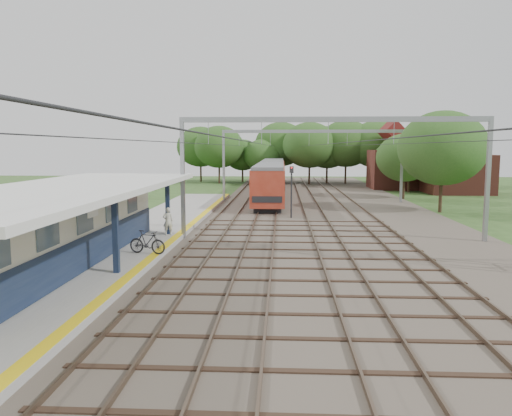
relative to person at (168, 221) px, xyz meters
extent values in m
plane|color=#2D4C1E|center=(5.81, -14.62, -1.14)|extent=(160.00, 160.00, 0.00)
cube|color=#473D33|center=(9.81, 15.38, -1.09)|extent=(18.00, 90.00, 0.10)
cube|color=gray|center=(-1.69, -0.62, -0.97)|extent=(5.00, 52.00, 0.35)
cube|color=yellow|center=(0.56, -0.62, -0.79)|extent=(0.45, 52.00, 0.01)
cube|color=beige|center=(-3.09, -7.62, 0.91)|extent=(3.20, 18.00, 3.40)
cube|color=#111D37|center=(-1.47, -7.62, -0.09)|extent=(0.06, 18.00, 1.40)
cube|color=slate|center=(-1.46, -7.62, 1.41)|extent=(0.05, 16.00, 1.30)
cube|color=#111D37|center=(-0.09, -8.62, 0.81)|extent=(0.22, 0.22, 3.20)
cube|color=#111D37|center=(-0.09, 0.38, 0.81)|extent=(0.22, 0.22, 3.20)
cube|color=silver|center=(-1.99, -8.62, 2.53)|extent=(6.40, 20.00, 0.24)
cube|color=white|center=(-0.19, -10.62, 1.86)|extent=(0.06, 0.85, 0.26)
cube|color=brown|center=(1.59, 15.38, -0.97)|extent=(0.07, 88.00, 0.15)
cube|color=brown|center=(3.03, 15.38, -0.97)|extent=(0.07, 88.00, 0.15)
cube|color=brown|center=(4.59, 15.38, -0.97)|extent=(0.07, 88.00, 0.15)
cube|color=brown|center=(6.03, 15.38, -0.97)|extent=(0.07, 88.00, 0.15)
cube|color=brown|center=(8.29, 15.38, -0.97)|extent=(0.07, 88.00, 0.15)
cube|color=brown|center=(9.73, 15.38, -0.97)|extent=(0.07, 88.00, 0.15)
cube|color=brown|center=(11.89, 15.38, -0.97)|extent=(0.07, 88.00, 0.15)
cube|color=brown|center=(13.33, 15.38, -0.97)|extent=(0.07, 88.00, 0.15)
cube|color=gray|center=(0.81, 0.38, 2.36)|extent=(0.22, 0.22, 7.00)
cube|color=gray|center=(17.81, 0.38, 2.36)|extent=(0.22, 0.22, 7.00)
cube|color=gray|center=(9.31, 0.38, 5.71)|extent=(17.00, 0.20, 0.30)
cube|color=gray|center=(0.81, 20.38, 2.36)|extent=(0.22, 0.22, 7.00)
cube|color=gray|center=(17.81, 20.38, 2.36)|extent=(0.22, 0.22, 7.00)
cube|color=gray|center=(9.31, 20.38, 5.71)|extent=(17.00, 0.20, 0.30)
cylinder|color=black|center=(2.31, 15.38, 4.36)|extent=(0.02, 88.00, 0.02)
cylinder|color=black|center=(5.31, 15.38, 4.36)|extent=(0.02, 88.00, 0.02)
cylinder|color=black|center=(9.01, 15.38, 4.36)|extent=(0.02, 88.00, 0.02)
cylinder|color=black|center=(12.61, 15.38, 4.36)|extent=(0.02, 88.00, 0.02)
cylinder|color=#382619|center=(-4.19, 46.38, 0.30)|extent=(0.28, 0.28, 2.88)
ellipsoid|color=#1E4418|center=(-4.19, 46.38, 3.82)|extent=(6.72, 6.72, 5.76)
cylinder|color=#382619|center=(1.81, 48.38, 0.12)|extent=(0.28, 0.28, 2.52)
ellipsoid|color=#1E4418|center=(1.81, 48.38, 3.20)|extent=(5.88, 5.88, 5.04)
cylinder|color=#382619|center=(7.81, 45.38, 0.48)|extent=(0.28, 0.28, 3.24)
ellipsoid|color=#1E4418|center=(7.81, 45.38, 4.44)|extent=(7.56, 7.56, 6.48)
cylinder|color=#382619|center=(13.81, 47.38, 0.21)|extent=(0.28, 0.28, 2.70)
ellipsoid|color=#1E4418|center=(13.81, 47.38, 3.51)|extent=(6.30, 6.30, 5.40)
cylinder|color=#382619|center=(20.31, 23.38, 0.12)|extent=(0.28, 0.28, 2.52)
ellipsoid|color=#1E4418|center=(20.31, 23.38, 3.20)|extent=(5.88, 5.88, 5.04)
cylinder|color=#382619|center=(20.81, 39.38, 0.30)|extent=(0.28, 0.28, 2.88)
ellipsoid|color=#1E4418|center=(20.81, 39.38, 3.82)|extent=(6.72, 6.72, 5.76)
cube|color=brown|center=(26.81, 31.38, 1.11)|extent=(7.00, 6.00, 4.50)
cube|color=maroon|center=(26.81, 31.38, 4.26)|extent=(4.99, 6.12, 4.99)
cube|color=brown|center=(21.81, 37.38, 1.36)|extent=(8.00, 6.00, 5.00)
cube|color=maroon|center=(21.81, 37.38, 4.76)|extent=(5.52, 6.12, 5.52)
imported|color=beige|center=(0.00, 0.00, 0.00)|extent=(0.68, 0.57, 1.59)
imported|color=black|center=(0.19, -5.09, -0.24)|extent=(1.92, 0.96, 1.11)
cube|color=black|center=(5.31, 19.34, -0.82)|extent=(2.21, 15.76, 0.44)
cube|color=maroon|center=(5.31, 19.34, 0.89)|extent=(2.76, 17.13, 2.98)
cube|color=black|center=(5.31, 19.34, 1.19)|extent=(2.80, 15.76, 0.86)
cube|color=slate|center=(5.31, 19.34, 2.50)|extent=(2.54, 17.13, 0.28)
cube|color=black|center=(5.31, 37.06, -0.82)|extent=(2.21, 15.76, 0.44)
cube|color=maroon|center=(5.31, 37.06, 0.89)|extent=(2.76, 17.13, 2.98)
cube|color=black|center=(5.31, 37.06, 1.19)|extent=(2.80, 15.76, 0.86)
cube|color=slate|center=(5.31, 37.06, 2.50)|extent=(2.54, 17.13, 0.28)
cylinder|color=black|center=(7.16, 9.23, 0.65)|extent=(0.15, 0.15, 3.58)
cube|color=black|center=(7.16, 9.23, 2.54)|extent=(0.30, 0.23, 0.49)
sphere|color=red|center=(7.16, 9.13, 2.69)|extent=(0.13, 0.13, 0.13)
camera|label=1|loc=(6.48, -27.73, 4.15)|focal=35.00mm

